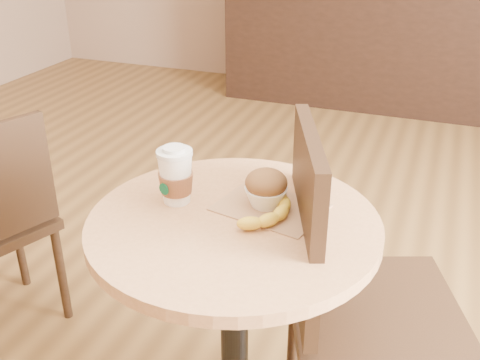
{
  "coord_description": "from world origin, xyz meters",
  "views": [
    {
      "loc": [
        0.52,
        -1.08,
        1.4
      ],
      "look_at": [
        0.12,
        -0.02,
        0.83
      ],
      "focal_mm": 42.0,
      "sensor_mm": 36.0,
      "label": 1
    }
  ],
  "objects_px": {
    "chair_right": "(350,294)",
    "coffee_cup": "(176,177)",
    "banana": "(269,207)",
    "muffin": "(266,188)",
    "cafe_table": "(234,299)"
  },
  "relations": [
    {
      "from": "cafe_table",
      "to": "chair_right",
      "type": "height_order",
      "value": "chair_right"
    },
    {
      "from": "cafe_table",
      "to": "muffin",
      "type": "height_order",
      "value": "muffin"
    },
    {
      "from": "chair_right",
      "to": "muffin",
      "type": "height_order",
      "value": "chair_right"
    },
    {
      "from": "chair_right",
      "to": "banana",
      "type": "bearing_deg",
      "value": 89.85
    },
    {
      "from": "cafe_table",
      "to": "banana",
      "type": "height_order",
      "value": "banana"
    },
    {
      "from": "coffee_cup",
      "to": "banana",
      "type": "xyz_separation_m",
      "value": [
        0.23,
        0.02,
        -0.05
      ]
    },
    {
      "from": "coffee_cup",
      "to": "cafe_table",
      "type": "bearing_deg",
      "value": 5.42
    },
    {
      "from": "banana",
      "to": "muffin",
      "type": "bearing_deg",
      "value": 117.11
    },
    {
      "from": "coffee_cup",
      "to": "banana",
      "type": "relative_size",
      "value": 0.63
    },
    {
      "from": "cafe_table",
      "to": "chair_right",
      "type": "xyz_separation_m",
      "value": [
        0.26,
        0.12,
        -0.0
      ]
    },
    {
      "from": "cafe_table",
      "to": "muffin",
      "type": "relative_size",
      "value": 7.38
    },
    {
      "from": "muffin",
      "to": "chair_right",
      "type": "bearing_deg",
      "value": 10.59
    },
    {
      "from": "chair_right",
      "to": "banana",
      "type": "distance_m",
      "value": 0.32
    },
    {
      "from": "chair_right",
      "to": "banana",
      "type": "height_order",
      "value": "chair_right"
    },
    {
      "from": "chair_right",
      "to": "coffee_cup",
      "type": "height_order",
      "value": "chair_right"
    }
  ]
}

